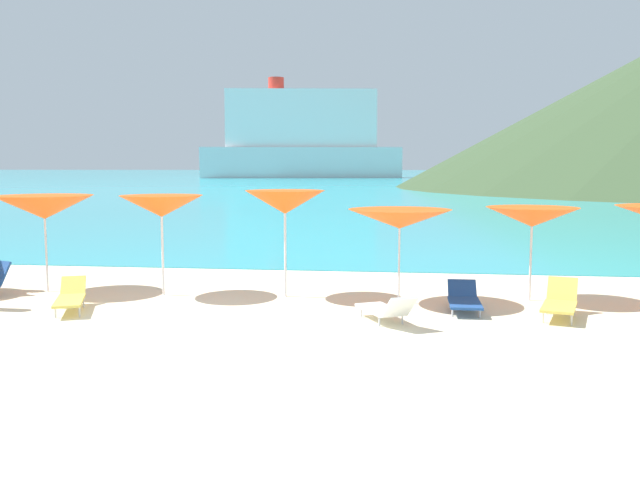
% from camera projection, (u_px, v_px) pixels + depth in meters
% --- Properties ---
extents(ground_plane, '(50.00, 100.00, 0.30)m').
position_uv_depth(ground_plane, '(276.00, 261.00, 22.03)').
color(ground_plane, beige).
extents(ocean_water, '(650.00, 440.00, 0.02)m').
position_uv_depth(ocean_water, '(395.00, 174.00, 236.07)').
color(ocean_water, '#2DADBC').
rests_on(ocean_water, ground_plane).
extents(umbrella_3, '(2.23, 2.23, 2.24)m').
position_uv_depth(umbrella_3, '(44.00, 207.00, 15.68)').
color(umbrella_3, silver).
rests_on(umbrella_3, ground_plane).
extents(umbrella_4, '(1.99, 1.99, 2.27)m').
position_uv_depth(umbrella_4, '(161.00, 206.00, 15.21)').
color(umbrella_4, silver).
rests_on(umbrella_4, ground_plane).
extents(umbrella_5, '(1.95, 1.95, 2.38)m').
position_uv_depth(umbrella_5, '(285.00, 202.00, 15.02)').
color(umbrella_5, silver).
rests_on(umbrella_5, ground_plane).
extents(umbrella_6, '(2.25, 2.25, 2.01)m').
position_uv_depth(umbrella_6, '(400.00, 219.00, 14.34)').
color(umbrella_6, silver).
rests_on(umbrella_6, ground_plane).
extents(umbrella_7, '(2.17, 2.17, 2.04)m').
position_uv_depth(umbrella_7, '(532.00, 217.00, 14.60)').
color(umbrella_7, silver).
rests_on(umbrella_7, ground_plane).
extents(lounge_chair_0, '(1.09, 1.74, 0.59)m').
position_uv_depth(lounge_chair_0, '(70.00, 297.00, 13.73)').
color(lounge_chair_0, '#D8BF4C').
rests_on(lounge_chair_0, ground_plane).
extents(lounge_chair_5, '(0.98, 1.60, 0.70)m').
position_uv_depth(lounge_chair_5, '(560.00, 302.00, 13.10)').
color(lounge_chair_5, '#D8BF4C').
rests_on(lounge_chair_5, ground_plane).
extents(lounge_chair_9, '(0.62, 1.53, 0.53)m').
position_uv_depth(lounge_chair_9, '(464.00, 299.00, 13.71)').
color(lounge_chair_9, '#1E478C').
rests_on(lounge_chair_9, ground_plane).
extents(lounge_chair_11, '(1.22, 1.64, 0.63)m').
position_uv_depth(lounge_chair_11, '(386.00, 309.00, 12.65)').
color(lounge_chair_11, white).
rests_on(lounge_chair_11, ground_plane).
extents(cruise_ship, '(48.70, 17.95, 23.85)m').
position_uv_depth(cruise_ship, '(301.00, 139.00, 163.83)').
color(cruise_ship, silver).
rests_on(cruise_ship, ocean_water).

